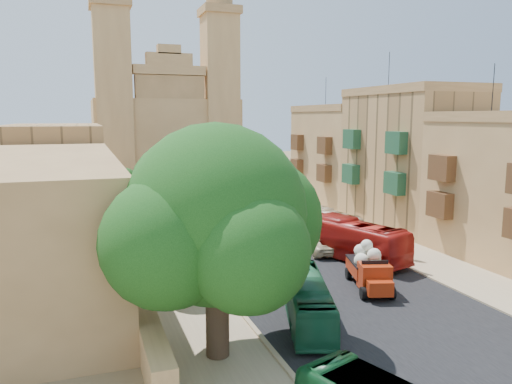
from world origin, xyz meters
TOP-DOWN VIEW (x-y plane):
  - ground at (0.00, 0.00)m, footprint 260.00×260.00m
  - road_surface at (0.00, 30.00)m, footprint 14.00×140.00m
  - sidewalk_east at (9.50, 30.00)m, footprint 5.00×140.00m
  - sidewalk_west at (-9.50, 30.00)m, footprint 5.00×140.00m
  - kerb_east at (7.00, 30.00)m, footprint 0.25×140.00m
  - kerb_west at (-7.00, 30.00)m, footprint 0.25×140.00m
  - townhouse_c at (15.95, 25.00)m, footprint 9.00×14.00m
  - townhouse_d at (15.95, 39.00)m, footprint 9.00×14.00m
  - west_wall at (-12.50, 20.00)m, footprint 1.00×40.00m
  - west_building_low at (-18.00, 18.00)m, footprint 10.00×28.00m
  - west_building_mid at (-18.00, 44.00)m, footprint 10.00×22.00m
  - church at (-0.00, 78.61)m, footprint 28.00×22.50m
  - ficus_tree at (-9.41, 4.01)m, footprint 10.68×9.83m
  - street_tree_a at (-10.00, 12.00)m, footprint 2.93×2.93m
  - street_tree_b at (-10.00, 24.00)m, footprint 2.98×2.98m
  - street_tree_c at (-10.00, 36.00)m, footprint 2.89×2.89m
  - street_tree_d at (-10.00, 48.00)m, footprint 2.90×2.90m
  - red_truck at (1.96, 9.58)m, footprint 3.27×5.45m
  - olive_pickup at (6.12, 20.27)m, footprint 2.37×4.65m
  - bus_green_north at (-4.00, 6.19)m, footprint 4.57×8.83m
  - bus_red_east at (4.00, 16.47)m, footprint 5.80×11.42m
  - bus_cream_east at (5.66, 23.38)m, footprint 3.51×9.39m
  - car_blue_a at (-2.14, 19.03)m, footprint 3.13×4.56m
  - car_white_a at (-3.58, 27.04)m, footprint 1.21×3.42m
  - car_cream at (2.84, 18.39)m, footprint 2.91×5.23m
  - car_dkblue at (-2.79, 46.91)m, footprint 2.70×4.68m
  - car_white_b at (0.50, 40.36)m, footprint 2.82×4.38m
  - car_blue_b at (-2.54, 52.01)m, footprint 2.12×3.46m
  - pedestrian_a at (8.43, 14.06)m, footprint 0.76×0.61m
  - pedestrian_c at (7.50, 15.69)m, footprint 0.46×0.91m

SIDE VIEW (x-z plane):
  - ground at x=0.00m, z-range 0.00..0.00m
  - road_surface at x=0.00m, z-range 0.00..0.01m
  - sidewalk_east at x=9.50m, z-range 0.00..0.01m
  - sidewalk_west at x=-9.50m, z-range 0.00..0.01m
  - kerb_east at x=7.00m, z-range 0.00..0.12m
  - kerb_west at x=-7.00m, z-range 0.00..0.12m
  - car_blue_b at x=-2.54m, z-range 0.00..1.08m
  - car_white_a at x=-3.58m, z-range 0.00..1.12m
  - car_dkblue at x=-2.79m, z-range 0.00..1.28m
  - car_cream at x=2.84m, z-range 0.00..1.39m
  - car_white_b at x=0.50m, z-range 0.00..1.39m
  - car_blue_a at x=-2.14m, z-range 0.00..1.44m
  - pedestrian_c at x=7.50m, z-range 0.00..1.49m
  - west_wall at x=-12.50m, z-range 0.00..1.80m
  - pedestrian_a at x=8.43m, z-range 0.00..1.81m
  - olive_pickup at x=6.12m, z-range -0.02..1.84m
  - bus_green_north at x=-4.00m, z-range 0.00..2.40m
  - bus_cream_east at x=5.66m, z-range 0.00..2.55m
  - red_truck at x=1.96m, z-range -0.18..2.83m
  - bus_red_east at x=4.00m, z-range 0.00..3.10m
  - street_tree_c at x=-10.00m, z-range 0.74..5.18m
  - street_tree_d at x=-10.00m, z-range 0.75..5.20m
  - street_tree_a at x=-10.00m, z-range 0.76..5.26m
  - street_tree_b at x=-10.00m, z-range 0.77..5.35m
  - west_building_low at x=-18.00m, z-range 0.00..8.40m
  - west_building_mid at x=-18.00m, z-range 0.00..10.00m
  - townhouse_d at x=15.95m, z-range -1.79..14.11m
  - ficus_tree at x=-9.41m, z-range 0.97..11.66m
  - townhouse_c at x=15.95m, z-range -1.79..15.61m
  - church at x=0.00m, z-range -8.63..27.67m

